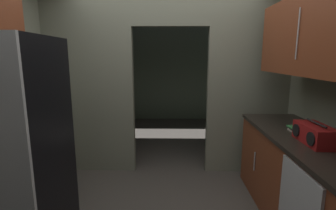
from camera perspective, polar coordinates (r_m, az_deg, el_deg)
name	(u,v)px	position (r m, az deg, el deg)	size (l,w,h in m)	color
kitchen_partition	(166,77)	(3.49, -0.51, 6.45)	(3.35, 0.12, 2.56)	gray
adjoining_room_shell	(169,73)	(5.59, 0.21, 7.23)	(3.35, 3.17, 2.56)	slate
refrigerator	(14,147)	(2.47, -31.56, -8.12)	(0.71, 0.79, 1.79)	black
lower_cabinet_run	(303,182)	(2.85, 28.26, -15.11)	(0.67, 1.97, 0.89)	brown
upper_cabinet_counterside	(319,34)	(2.60, 31.06, 13.64)	(0.36, 1.77, 0.72)	brown
boombox	(315,134)	(2.52, 30.32, -5.76)	(0.21, 0.41, 0.19)	maroon
book_stack	(295,129)	(2.85, 26.90, -4.87)	(0.14, 0.15, 0.05)	beige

